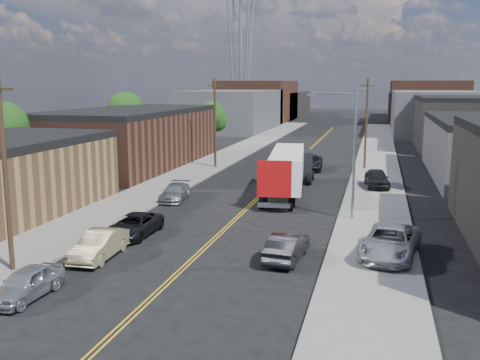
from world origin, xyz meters
The scene contains 29 objects.
ground centered at (0.00, 60.00, 0.00)m, with size 260.00×260.00×0.00m, color black.
centerline centered at (0.00, 45.00, 0.01)m, with size 0.32×120.00×0.01m, color gold.
sidewalk_left centered at (-9.50, 45.00, 0.07)m, with size 5.00×140.00×0.15m, color slate.
sidewalk_right centered at (9.50, 45.00, 0.07)m, with size 5.00×140.00×0.15m, color slate.
warehouse_brown centered at (-18.00, 44.00, 3.30)m, with size 12.00×26.00×6.60m.
industrial_right_c centered at (22.00, 72.00, 3.80)m, with size 14.00×22.00×7.60m.
skyline_left_a centered at (-20.00, 95.00, 4.00)m, with size 16.00×30.00×8.00m, color #353437.
skyline_right_a centered at (20.00, 95.00, 4.00)m, with size 16.00×30.00×8.00m, color #353437.
skyline_left_b centered at (-20.00, 120.00, 5.00)m, with size 16.00×26.00×10.00m, color #48271C.
skyline_right_b centered at (20.00, 120.00, 5.00)m, with size 16.00×26.00×10.00m, color #48271C.
skyline_left_c centered at (-20.00, 140.00, 3.50)m, with size 16.00×40.00×7.00m, color black.
skyline_right_c centered at (20.00, 140.00, 3.50)m, with size 16.00×40.00×7.00m, color black.
streetlight_near centered at (7.60, 25.00, 5.33)m, with size 3.39×0.25×9.00m.
streetlight_far centered at (7.60, 60.00, 5.33)m, with size 3.39×0.25×9.00m.
utility_pole_left_near centered at (-8.20, 10.00, 5.14)m, with size 1.60×0.26×10.00m.
utility_pole_left_far centered at (-8.20, 45.00, 5.14)m, with size 1.60×0.26×10.00m.
utility_pole_right centered at (8.20, 48.00, 5.14)m, with size 1.60×0.26×10.00m.
tree_left_near centered at (-23.94, 30.00, 5.18)m, with size 4.85×4.76×7.91m.
tree_left_mid centered at (-23.94, 55.00, 5.48)m, with size 5.10×5.04×8.37m.
tree_left_far centered at (-13.94, 62.00, 4.57)m, with size 4.35×4.20×6.97m.
semi_truck centered at (2.25, 33.21, 2.22)m, with size 3.94×15.17×3.90m.
car_left_a centered at (-5.39, 7.28, 0.70)m, with size 1.64×4.09×1.39m, color #AAADAF.
car_left_b centered at (-5.00, 13.09, 0.76)m, with size 1.61×4.62×1.52m, color tan.
car_left_c centered at (-5.08, 17.55, 0.69)m, with size 2.29×4.97×1.38m, color black.
car_left_d centered at (-6.40, 27.96, 0.67)m, with size 1.88×4.62×1.34m, color #929596.
car_right_oncoming centered at (5.00, 15.37, 0.75)m, with size 1.58×4.53×1.49m, color black.
car_right_lot_a centered at (10.42, 16.93, 0.98)m, with size 2.75×5.96×1.66m, color #B8BCBE.
car_right_lot_c centered at (9.57, 37.16, 0.97)m, with size 1.93×4.79×1.63m, color black.
car_ahead_truck centered at (2.29, 46.37, 0.82)m, with size 2.72×5.90×1.64m, color black.
Camera 1 is at (9.52, -12.20, 9.49)m, focal length 40.00 mm.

